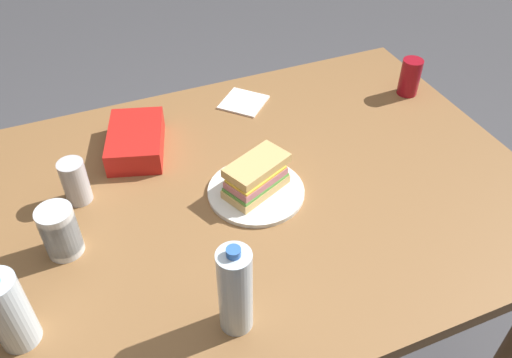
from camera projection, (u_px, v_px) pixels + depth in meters
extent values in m
plane|color=#4C4C51|center=(247.00, 347.00, 1.90)|extent=(8.00, 8.00, 0.00)
cube|color=olive|center=(244.00, 198.00, 1.39)|extent=(1.56, 1.09, 0.04)
cylinder|color=brown|center=(5.00, 247.00, 1.77)|extent=(0.07, 0.07, 0.74)
cylinder|color=brown|center=(361.00, 149.00, 2.17)|extent=(0.07, 0.07, 0.74)
cylinder|color=white|center=(256.00, 191.00, 1.38)|extent=(0.26, 0.26, 0.01)
cube|color=#DBB26B|center=(256.00, 186.00, 1.36)|extent=(0.19, 0.15, 0.02)
cube|color=#599E3F|center=(256.00, 182.00, 1.35)|extent=(0.18, 0.15, 0.01)
cube|color=#C6727A|center=(256.00, 178.00, 1.34)|extent=(0.18, 0.14, 0.02)
cube|color=yellow|center=(256.00, 174.00, 1.33)|extent=(0.17, 0.13, 0.01)
cube|color=#DBB26B|center=(258.00, 166.00, 1.33)|extent=(0.19, 0.15, 0.02)
cylinder|color=maroon|center=(410.00, 77.00, 1.70)|extent=(0.07, 0.07, 0.12)
cube|color=red|center=(136.00, 141.00, 1.49)|extent=(0.21, 0.26, 0.07)
cylinder|color=silver|center=(235.00, 291.00, 1.02)|extent=(0.07, 0.07, 0.22)
cylinder|color=blue|center=(234.00, 252.00, 0.94)|extent=(0.03, 0.03, 0.02)
cylinder|color=silver|center=(62.00, 237.00, 1.20)|extent=(0.08, 0.08, 0.09)
cylinder|color=silver|center=(60.00, 231.00, 1.19)|extent=(0.08, 0.08, 0.09)
cylinder|color=silver|center=(58.00, 226.00, 1.18)|extent=(0.08, 0.08, 0.09)
cylinder|color=silver|center=(9.00, 312.00, 1.00)|extent=(0.08, 0.08, 0.18)
cylinder|color=silver|center=(75.00, 182.00, 1.32)|extent=(0.07, 0.07, 0.12)
cube|color=white|center=(244.00, 102.00, 1.69)|extent=(0.18, 0.18, 0.01)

